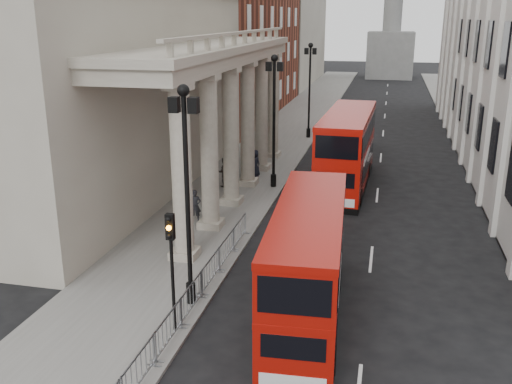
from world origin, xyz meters
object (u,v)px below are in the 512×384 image
lamp_post_north (310,84)px  bus_far (347,148)px  traffic_light (171,251)px  pedestrian_a (195,206)px  pedestrian_b (224,172)px  lamp_post_south (187,183)px  pedestrian_c (255,163)px  bus_near (308,261)px  lamp_post_mid (274,113)px

lamp_post_north → bus_far: lamp_post_north is taller
traffic_light → pedestrian_a: 11.20m
pedestrian_b → bus_far: bearing=175.2°
lamp_post_south → bus_far: lamp_post_south is taller
pedestrian_a → pedestrian_c: 9.64m
lamp_post_south → bus_near: (4.45, 0.15, -2.70)m
lamp_post_north → pedestrian_a: lamp_post_north is taller
bus_near → pedestrian_b: size_ratio=5.21×
pedestrian_a → lamp_post_mid: bearing=55.0°
bus_far → pedestrian_b: (-7.57, -2.19, -1.46)m
bus_near → bus_far: (0.05, 17.31, 0.32)m
lamp_post_mid → traffic_light: lamp_post_mid is taller
bus_far → pedestrian_b: size_ratio=5.94×
lamp_post_mid → bus_near: 16.69m
pedestrian_c → bus_far: bearing=20.6°
pedestrian_b → pedestrian_c: pedestrian_b is taller
lamp_post_north → pedestrian_a: 23.89m
bus_far → pedestrian_a: bearing=-127.5°
bus_near → pedestrian_a: bearing=127.0°
lamp_post_south → pedestrian_b: size_ratio=4.36×
bus_far → pedestrian_a: bus_far is taller
traffic_light → lamp_post_north: bearing=90.2°
lamp_post_south → bus_far: 18.18m
lamp_post_mid → traffic_light: bearing=-89.7°
lamp_post_north → pedestrian_a: size_ratio=4.76×
lamp_post_mid → traffic_light: size_ratio=1.93×
bus_near → pedestrian_c: bus_near is taller
traffic_light → bus_near: 4.94m
lamp_post_mid → pedestrian_a: lamp_post_mid is taller
lamp_post_north → traffic_light: size_ratio=1.93×
lamp_post_south → traffic_light: (0.10, -2.02, -1.80)m
traffic_light → pedestrian_c: 20.39m
lamp_post_north → traffic_light: (0.10, -34.02, -1.80)m
lamp_post_south → lamp_post_north: same height
traffic_light → pedestrian_c: (-1.83, 20.20, -2.07)m
lamp_post_south → lamp_post_mid: bearing=90.0°
bus_near → pedestrian_c: 19.11m
lamp_post_south → bus_near: bearing=1.9°
bus_near → bus_far: size_ratio=0.88×
bus_near → pedestrian_b: (-7.52, 15.11, -1.14)m
lamp_post_north → pedestrian_c: (-1.73, -13.81, -3.87)m
lamp_post_north → pedestrian_c: lamp_post_north is taller
traffic_light → bus_near: (4.35, 2.16, -0.89)m
lamp_post_mid → pedestrian_b: (-3.07, -0.74, -3.84)m
lamp_post_mid → pedestrian_a: 8.82m
bus_far → lamp_post_mid: bearing=-160.2°
bus_near → bus_far: bearing=86.4°
bus_near → pedestrian_a: 11.17m
lamp_post_north → bus_far: bearing=-72.8°
traffic_light → pedestrian_a: bearing=105.1°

